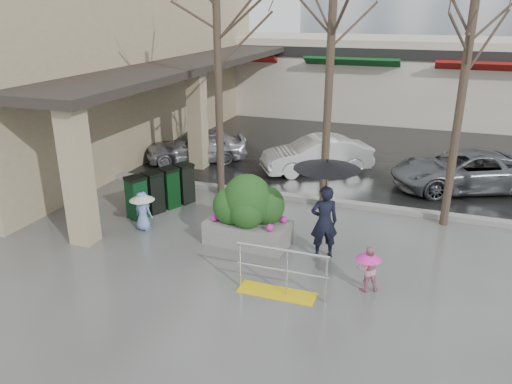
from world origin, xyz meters
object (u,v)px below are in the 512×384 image
Objects in this scene: woman at (325,196)px; car_c at (465,171)px; handrail at (280,278)px; tree_mideast at (470,35)px; planter at (248,211)px; child_blue at (143,207)px; news_boxes at (161,190)px; car_b at (317,155)px; tree_west at (217,22)px; tree_midwest at (332,18)px; child_pink at (368,266)px; car_a at (196,146)px.

car_c is (3.23, 5.97, -0.88)m from woman.
woman reaches higher than handrail.
handrail is 7.28m from tree_mideast.
tree_mideast reaches higher than woman.
planter is at bearing -63.73° from car_c.
handrail is 4.65m from child_blue.
news_boxes reaches higher than handrail.
woman reaches higher than child_blue.
child_blue is 7.01m from car_b.
tree_west is at bearing 79.34° from news_boxes.
handrail is 6.83m from tree_midwest.
child_pink is 0.93× the size of child_blue.
tree_midwest is at bearing -90.00° from child_pink.
news_boxes is at bearing -45.65° from child_pink.
woman is at bearing -37.02° from tree_west.
child_pink is (-1.50, -4.05, -4.30)m from tree_mideast.
handrail is at bearing -47.86° from car_c.
child_pink is at bearing -22.21° from planter.
tree_mideast is at bearing 0.00° from tree_west.
tree_west is at bearing -180.00° from tree_mideast.
news_boxes is at bearing 144.67° from handrail.
car_a is at bearing 161.24° from tree_mideast.
child_blue is (-5.91, 1.06, 0.08)m from child_pink.
news_boxes is at bearing -67.58° from car_b.
news_boxes reaches higher than child_pink.
car_b is at bearing 106.41° from tree_midwest.
car_c is at bearing -130.07° from child_pink.
car_a is at bearing 127.33° from tree_west.
handrail is 1.80× the size of child_blue.
planter is at bearing 6.22° from car_a.
car_b is (-4.26, 3.28, -4.23)m from tree_mideast.
car_c is (7.06, 3.08, -4.45)m from tree_west.
child_pink is (1.80, -4.05, -4.68)m from tree_midwest.
car_c is at bearing 38.63° from tree_midwest.
tree_midwest is at bearing 91.91° from handrail.
tree_midwest is (-0.16, 4.80, 4.86)m from handrail.
tree_mideast reaches higher than planter.
tree_west is 0.97× the size of tree_midwest.
car_a is 0.97× the size of car_b.
child_blue is 0.28× the size of car_a.
car_a and car_b have the same top height.
tree_mideast is at bearing -150.58° from child_blue.
tree_mideast is at bearing 19.61° from car_b.
tree_west is 4.91m from news_boxes.
car_b is (-2.76, 7.33, 0.07)m from child_pink.
tree_west is at bearing -180.00° from tree_midwest.
handrail is at bearing 6.03° from car_a.
news_boxes is (-4.35, -1.60, -4.64)m from tree_midwest.
tree_midwest is 2.95× the size of woman.
car_b is at bearing 142.47° from tree_mideast.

